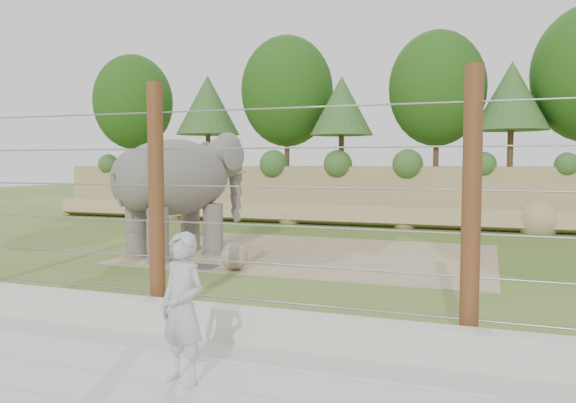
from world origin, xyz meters
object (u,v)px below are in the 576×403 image
(elephant, at_px, (175,195))
(stone_ball, at_px, (235,256))
(zookeeper, at_px, (183,308))
(barrier_fence, at_px, (156,203))

(elephant, relative_size, stone_ball, 6.29)
(elephant, height_order, zookeeper, elephant)
(elephant, xyz_separation_m, stone_ball, (2.53, -1.40, -1.38))
(elephant, height_order, stone_ball, elephant)
(elephant, distance_m, stone_ball, 3.20)
(stone_ball, relative_size, barrier_fence, 0.03)
(zookeeper, bearing_deg, elephant, 139.31)
(elephant, relative_size, barrier_fence, 0.21)
(stone_ball, bearing_deg, zookeeper, -69.82)
(stone_ball, xyz_separation_m, barrier_fence, (0.67, -4.46, 1.64))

